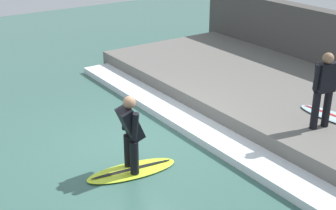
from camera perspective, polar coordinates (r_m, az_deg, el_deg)
The scene contains 7 objects.
ground_plane at distance 9.79m, azimuth -4.08°, elevation -4.87°, with size 28.00×28.00×0.00m, color #386056.
concrete_ledge at distance 12.08m, azimuth 12.78°, elevation 1.39°, with size 4.40×10.06×0.47m, color #66635E.
wave_foam_crest at distance 10.50m, azimuth 2.92°, elevation -2.31°, with size 0.79×9.56×0.17m, color silver.
surfboard_riding at distance 8.84m, azimuth -4.43°, elevation -7.96°, with size 1.81×0.85×0.07m.
surfer_riding at distance 8.44m, azimuth -4.60°, elevation -3.05°, with size 0.50×0.65×1.47m.
surfer_waiting_near at distance 9.60m, azimuth 18.51°, elevation 2.15°, with size 0.53×0.32×1.56m.
surfboard_waiting_near at distance 10.42m, azimuth 19.59°, elevation -1.38°, with size 0.62×1.66×0.07m.
Camera 1 is at (-4.33, -7.49, 4.58)m, focal length 50.00 mm.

